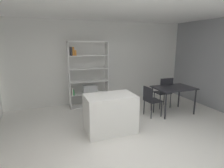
# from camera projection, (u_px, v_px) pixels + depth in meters

# --- Properties ---
(ground_plane) EXTENTS (9.45, 9.45, 0.00)m
(ground_plane) POSITION_uv_depth(u_px,v_px,m) (133.00, 149.00, 3.65)
(ground_plane) COLOR silver
(back_partition) EXTENTS (6.87, 0.06, 2.75)m
(back_partition) POSITION_uv_depth(u_px,v_px,m) (92.00, 63.00, 6.23)
(back_partition) COLOR silver
(back_partition) RESTS_ON ground_plane
(kitchen_island) EXTENTS (1.14, 0.73, 0.88)m
(kitchen_island) POSITION_uv_depth(u_px,v_px,m) (110.00, 113.00, 4.29)
(kitchen_island) COLOR white
(kitchen_island) RESTS_ON ground_plane
(open_bookshelf) EXTENTS (1.25, 0.33, 2.08)m
(open_bookshelf) POSITION_uv_depth(u_px,v_px,m) (87.00, 78.00, 5.88)
(open_bookshelf) COLOR white
(open_bookshelf) RESTS_ON ground_plane
(dining_table) EXTENTS (1.13, 0.80, 0.78)m
(dining_table) POSITION_uv_depth(u_px,v_px,m) (174.00, 90.00, 5.38)
(dining_table) COLOR #232328
(dining_table) RESTS_ON ground_plane
(dining_chair_far) EXTENTS (0.45, 0.40, 0.98)m
(dining_chair_far) POSITION_uv_depth(u_px,v_px,m) (165.00, 90.00, 5.79)
(dining_chair_far) COLOR #232328
(dining_chair_far) RESTS_ON ground_plane
(dining_chair_island_side) EXTENTS (0.44, 0.44, 0.85)m
(dining_chair_island_side) POSITION_uv_depth(u_px,v_px,m) (151.00, 99.00, 5.16)
(dining_chair_island_side) COLOR #232328
(dining_chair_island_side) RESTS_ON ground_plane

